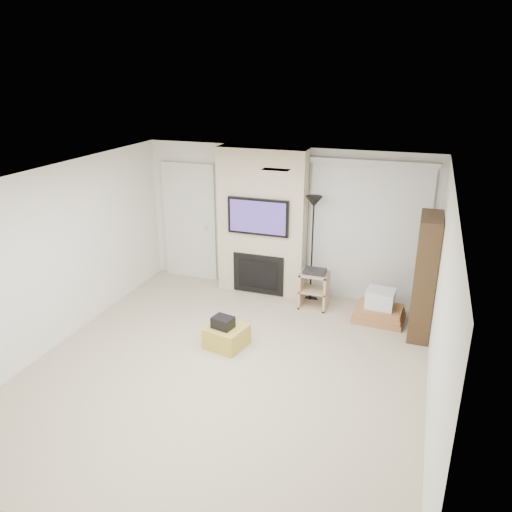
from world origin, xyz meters
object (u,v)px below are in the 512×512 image
(ottoman, at_px, (227,336))
(bookshelf, at_px, (425,277))
(av_stand, at_px, (314,287))
(floor_lamp, at_px, (313,220))
(box_stack, at_px, (379,309))

(ottoman, xyz_separation_m, bookshelf, (2.55, 1.29, 0.75))
(av_stand, bearing_deg, floor_lamp, 118.48)
(ottoman, xyz_separation_m, av_stand, (0.88, 1.62, 0.20))
(floor_lamp, distance_m, bookshelf, 1.92)
(av_stand, xyz_separation_m, bookshelf, (1.67, -0.33, 0.55))
(floor_lamp, height_order, box_stack, floor_lamp)
(ottoman, bearing_deg, box_stack, 37.37)
(ottoman, distance_m, av_stand, 1.85)
(ottoman, distance_m, bookshelf, 2.95)
(box_stack, bearing_deg, bookshelf, -18.58)
(floor_lamp, bearing_deg, box_stack, -15.06)
(floor_lamp, xyz_separation_m, bookshelf, (1.77, -0.52, -0.53))
(ottoman, bearing_deg, bookshelf, 26.83)
(floor_lamp, relative_size, av_stand, 2.75)
(floor_lamp, relative_size, box_stack, 2.27)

